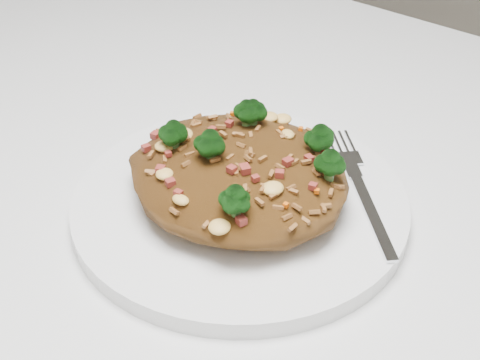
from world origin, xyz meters
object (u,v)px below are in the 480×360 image
(dining_table, at_px, (207,254))
(fried_rice, at_px, (241,165))
(plate, at_px, (240,203))
(fork, at_px, (363,195))

(dining_table, xyz_separation_m, fried_rice, (0.05, -0.02, 0.13))
(dining_table, height_order, plate, plate)
(dining_table, relative_size, plate, 4.75)
(plate, relative_size, fork, 1.97)
(fried_rice, bearing_deg, fork, 39.19)
(fork, bearing_deg, fried_rice, -97.48)
(plate, bearing_deg, dining_table, 161.72)
(plate, bearing_deg, fried_rice, 55.30)
(dining_table, bearing_deg, fork, 18.06)
(fork, bearing_deg, dining_table, -118.61)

